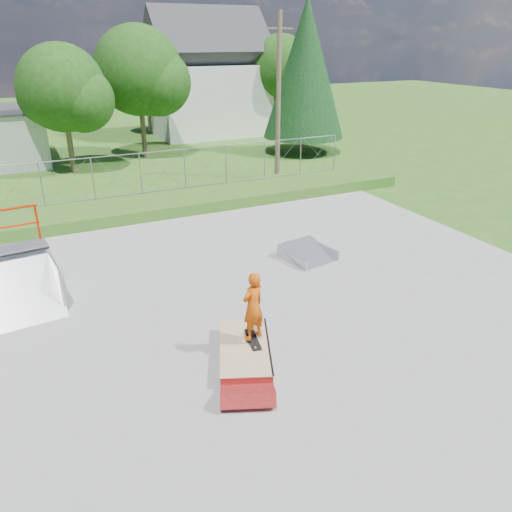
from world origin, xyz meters
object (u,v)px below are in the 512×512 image
at_px(skater, 253,309).
at_px(flat_bank_ramp, 308,253).
at_px(quarter_pipe, 1,270).
at_px(grind_box, 245,352).

bearing_deg(skater, flat_bank_ramp, -153.60).
bearing_deg(quarter_pipe, grind_box, -49.42).
bearing_deg(flat_bank_ramp, skater, -144.41).
bearing_deg(grind_box, skater, 37.36).
height_order(grind_box, quarter_pipe, quarter_pipe).
bearing_deg(skater, quarter_pipe, -61.08).
xyz_separation_m(quarter_pipe, skater, (5.07, -4.49, -0.08)).
distance_m(flat_bank_ramp, skater, 5.81).
height_order(quarter_pipe, flat_bank_ramp, quarter_pipe).
bearing_deg(quarter_pipe, skater, -47.57).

